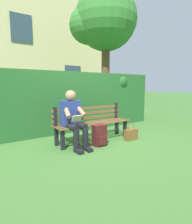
% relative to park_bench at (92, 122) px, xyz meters
% --- Properties ---
extents(ground, '(60.00, 60.00, 0.00)m').
position_rel_park_bench_xyz_m(ground, '(0.00, 0.07, -0.42)').
color(ground, '#3D6B2D').
extents(park_bench, '(1.82, 0.46, 0.81)m').
position_rel_park_bench_xyz_m(park_bench, '(0.00, 0.00, 0.00)').
color(park_bench, black).
rests_on(park_bench, ground).
extents(person_seated, '(0.44, 0.73, 1.15)m').
position_rel_park_bench_xyz_m(person_seated, '(0.56, 0.17, 0.18)').
color(person_seated, navy).
rests_on(person_seated, ground).
extents(hedge_backdrop, '(5.11, 0.69, 1.65)m').
position_rel_park_bench_xyz_m(hedge_backdrop, '(-0.24, -1.16, 0.41)').
color(hedge_backdrop, '#265B28').
rests_on(hedge_backdrop, ground).
extents(tree, '(2.43, 2.31, 4.87)m').
position_rel_park_bench_xyz_m(tree, '(-2.08, -2.38, 3.20)').
color(tree, brown).
rests_on(tree, ground).
extents(building_facade, '(9.90, 2.81, 6.01)m').
position_rel_park_bench_xyz_m(building_facade, '(0.14, -6.71, 2.58)').
color(building_facade, beige).
rests_on(building_facade, ground).
extents(backpack, '(0.28, 0.25, 0.44)m').
position_rel_park_bench_xyz_m(backpack, '(0.08, 0.42, -0.21)').
color(backpack, '#4C1919').
rests_on(backpack, ground).
extents(handbag, '(0.34, 0.13, 0.41)m').
position_rel_park_bench_xyz_m(handbag, '(-0.75, 0.51, -0.28)').
color(handbag, brown).
rests_on(handbag, ground).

